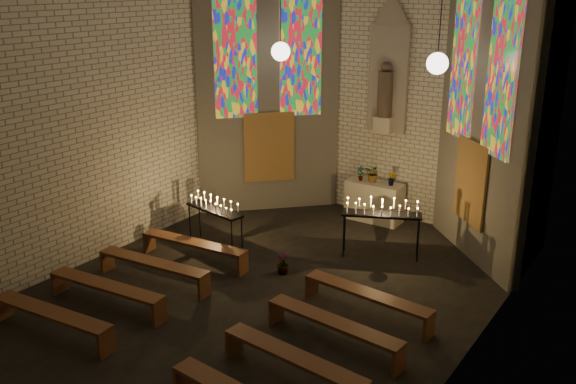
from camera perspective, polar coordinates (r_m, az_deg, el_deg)
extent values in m
plane|color=black|center=(12.14, -4.21, -10.25)|extent=(12.00, 12.00, 0.00)
cube|color=beige|center=(15.95, 9.04, 9.94)|extent=(8.00, 0.02, 7.00)
cube|color=beige|center=(13.70, -18.01, 7.84)|extent=(0.02, 12.00, 7.00)
cube|color=beige|center=(9.03, 15.72, 2.79)|extent=(0.02, 12.00, 7.00)
cube|color=beige|center=(16.25, -1.84, 10.31)|extent=(2.72, 2.72, 7.00)
cube|color=beige|center=(13.83, 17.22, 8.01)|extent=(2.72, 2.72, 7.00)
cube|color=#4C3F8C|center=(15.92, -4.70, 11.90)|extent=(0.78, 0.78, 3.00)
cube|color=#4C3F8C|center=(16.18, 1.13, 12.07)|extent=(0.78, 0.78, 3.00)
cube|color=#4C3F8C|center=(14.39, 15.33, 10.59)|extent=(0.78, 0.78, 3.00)
cube|color=#4C3F8C|center=(12.97, 18.47, 9.48)|extent=(0.78, 0.78, 3.00)
cube|color=brown|center=(16.45, -1.67, 4.02)|extent=(0.95, 0.95, 1.80)
cube|color=brown|center=(14.17, 15.92, 0.86)|extent=(0.95, 0.95, 1.80)
cube|color=gray|center=(15.88, 8.91, 9.90)|extent=(1.00, 0.12, 2.60)
cone|color=gray|center=(15.72, 9.22, 15.85)|extent=(1.00, 1.00, 0.80)
cube|color=beige|center=(15.95, 8.50, 5.94)|extent=(0.45, 0.30, 0.40)
cylinder|color=brown|center=(15.81, 8.63, 8.59)|extent=(0.36, 0.36, 1.10)
sphere|color=brown|center=(15.71, 8.74, 10.92)|extent=(0.26, 0.26, 0.26)
sphere|color=white|center=(15.15, -0.65, 12.38)|extent=(0.44, 0.44, 0.44)
sphere|color=white|center=(13.39, 13.14, 11.07)|extent=(0.44, 0.44, 0.44)
cube|color=beige|center=(16.19, 7.67, -0.84)|extent=(1.40, 0.60, 1.00)
imported|color=#4C723F|center=(16.09, 6.46, 1.67)|extent=(0.23, 0.20, 0.37)
imported|color=#4C723F|center=(16.03, 7.61, 1.68)|extent=(0.43, 0.38, 0.44)
imported|color=#4C723F|center=(15.80, 9.22, 1.18)|extent=(0.20, 0.16, 0.36)
imported|color=#4C723F|center=(13.31, -0.47, -6.35)|extent=(0.34, 0.34, 0.46)
cube|color=black|center=(14.42, -6.56, -1.60)|extent=(1.60, 0.63, 0.05)
cylinder|color=black|center=(15.03, -8.72, -2.70)|extent=(0.03, 0.03, 0.88)
cylinder|color=black|center=(13.98, -5.01, -4.24)|extent=(0.03, 0.03, 0.88)
cylinder|color=black|center=(15.20, -7.86, -2.42)|extent=(0.03, 0.03, 0.88)
cylinder|color=black|center=(14.15, -4.12, -3.91)|extent=(0.03, 0.03, 0.88)
cube|color=black|center=(13.97, 8.33, -1.99)|extent=(1.72, 1.08, 0.05)
cylinder|color=black|center=(14.04, 4.96, -3.95)|extent=(0.03, 0.03, 0.96)
cylinder|color=black|center=(14.02, 11.49, -4.30)|extent=(0.03, 0.03, 0.96)
cylinder|color=black|center=(14.33, 5.06, -3.46)|extent=(0.03, 0.03, 0.96)
cylinder|color=black|center=(14.32, 11.46, -3.80)|extent=(0.03, 0.03, 0.96)
cube|color=#522E17|center=(13.87, -8.39, -4.47)|extent=(2.56, 0.58, 0.06)
cube|color=#522E17|center=(14.70, -12.23, -4.32)|extent=(0.09, 0.36, 0.46)
cube|color=#522E17|center=(13.31, -4.05, -6.42)|extent=(0.09, 0.36, 0.46)
cube|color=#522E17|center=(11.72, 7.06, -8.94)|extent=(2.56, 0.58, 0.06)
cube|color=#522E17|center=(12.44, 2.14, -8.26)|extent=(0.09, 0.36, 0.46)
cube|color=#522E17|center=(11.32, 12.43, -11.66)|extent=(0.09, 0.36, 0.46)
cube|color=#522E17|center=(13.10, -11.91, -6.14)|extent=(2.56, 0.58, 0.06)
cube|color=#522E17|center=(13.97, -15.75, -5.85)|extent=(0.09, 0.36, 0.46)
cube|color=#522E17|center=(12.48, -7.45, -8.33)|extent=(0.09, 0.36, 0.46)
cube|color=#522E17|center=(10.79, 4.09, -11.44)|extent=(2.56, 0.58, 0.06)
cube|color=#522E17|center=(11.56, -1.05, -10.51)|extent=(0.09, 0.36, 0.46)
cube|color=#522E17|center=(10.37, 9.86, -14.57)|extent=(0.09, 0.36, 0.46)
cube|color=#522E17|center=(12.38, -15.88, -7.98)|extent=(2.56, 0.58, 0.06)
cube|color=#522E17|center=(13.32, -19.66, -7.53)|extent=(0.09, 0.36, 0.46)
cube|color=#522E17|center=(11.73, -11.36, -10.45)|extent=(0.09, 0.36, 0.46)
cube|color=#522E17|center=(9.92, 0.51, -14.37)|extent=(2.56, 0.58, 0.06)
cube|color=#522E17|center=(10.73, -4.81, -13.07)|extent=(0.09, 0.36, 0.46)
cube|color=#522E17|center=(11.75, -20.35, -9.99)|extent=(2.56, 0.58, 0.06)
cube|color=#522E17|center=(12.74, -23.98, -9.32)|extent=(0.09, 0.36, 0.46)
cube|color=#522E17|center=(11.04, -15.84, -12.80)|extent=(0.09, 0.36, 0.46)
cube|color=#522E17|center=(9.99, -9.27, -15.97)|extent=(0.09, 0.36, 0.46)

